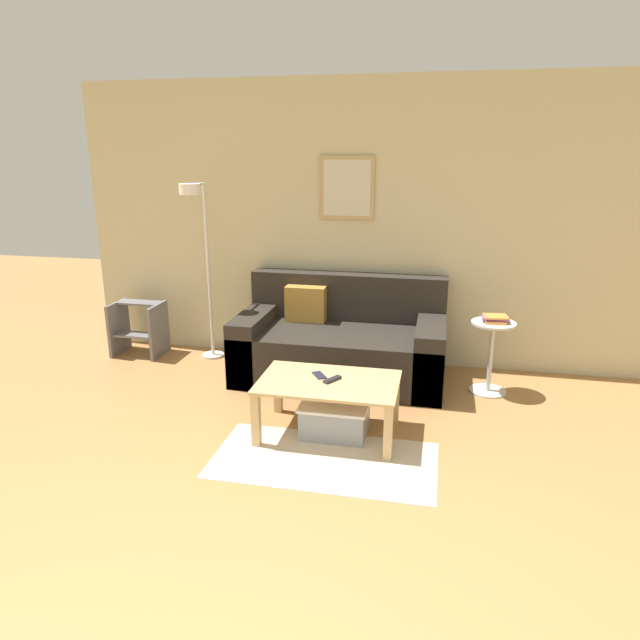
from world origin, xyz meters
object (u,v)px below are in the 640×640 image
(storage_bin, at_px, (335,417))
(cell_phone, at_px, (319,375))
(step_stool, at_px, (138,327))
(remote_control, at_px, (332,379))
(couch, at_px, (341,344))
(book_stack, at_px, (495,319))
(side_table, at_px, (491,351))
(coffee_table, at_px, (329,390))
(floor_lamp, at_px, (199,240))

(storage_bin, xyz_separation_m, cell_phone, (-0.13, 0.06, 0.28))
(step_stool, bearing_deg, remote_control, -29.58)
(couch, distance_m, book_stack, 1.32)
(couch, height_order, side_table, couch)
(coffee_table, height_order, remote_control, remote_control)
(coffee_table, distance_m, remote_control, 0.08)
(coffee_table, relative_size, book_stack, 4.68)
(storage_bin, bearing_deg, remote_control, -152.25)
(floor_lamp, xyz_separation_m, side_table, (2.57, -0.16, -0.80))
(couch, xyz_separation_m, remote_control, (0.13, -1.08, 0.11))
(storage_bin, height_order, remote_control, remote_control)
(couch, xyz_separation_m, cell_phone, (0.02, -1.01, 0.11))
(side_table, xyz_separation_m, cell_phone, (-1.24, -0.91, 0.04))
(cell_phone, bearing_deg, storage_bin, -58.33)
(side_table, distance_m, cell_phone, 1.54)
(step_stool, bearing_deg, side_table, -4.22)
(coffee_table, relative_size, floor_lamp, 0.58)
(book_stack, xyz_separation_m, cell_phone, (-1.25, -0.93, -0.23))
(coffee_table, distance_m, book_stack, 1.57)
(book_stack, distance_m, remote_control, 1.53)
(coffee_table, bearing_deg, book_stack, 40.69)
(storage_bin, bearing_deg, couch, 98.02)
(step_stool, bearing_deg, floor_lamp, -6.41)
(cell_phone, xyz_separation_m, step_stool, (-2.06, 1.16, -0.13))
(floor_lamp, bearing_deg, side_table, -3.60)
(storage_bin, distance_m, remote_control, 0.29)
(coffee_table, xyz_separation_m, floor_lamp, (-1.41, 1.15, 0.83))
(storage_bin, distance_m, cell_phone, 0.32)
(storage_bin, height_order, book_stack, book_stack)
(book_stack, bearing_deg, floor_lamp, 176.70)
(storage_bin, bearing_deg, cell_phone, 154.42)
(couch, bearing_deg, book_stack, -3.83)
(step_stool, bearing_deg, storage_bin, -29.15)
(cell_phone, bearing_deg, couch, 58.57)
(couch, relative_size, coffee_table, 1.84)
(remote_control, bearing_deg, floor_lamp, 173.82)
(remote_control, relative_size, cell_phone, 1.07)
(side_table, relative_size, book_stack, 2.94)
(side_table, relative_size, cell_phone, 4.33)
(coffee_table, bearing_deg, step_stool, 150.02)
(book_stack, relative_size, step_stool, 0.40)
(storage_bin, relative_size, cell_phone, 3.37)
(coffee_table, xyz_separation_m, book_stack, (1.17, 1.00, 0.30))
(couch, distance_m, coffee_table, 1.09)
(side_table, height_order, book_stack, book_stack)
(coffee_table, bearing_deg, floor_lamp, 140.79)
(remote_control, height_order, step_stool, step_stool)
(couch, relative_size, book_stack, 8.61)
(storage_bin, relative_size, book_stack, 2.29)
(remote_control, height_order, cell_phone, remote_control)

